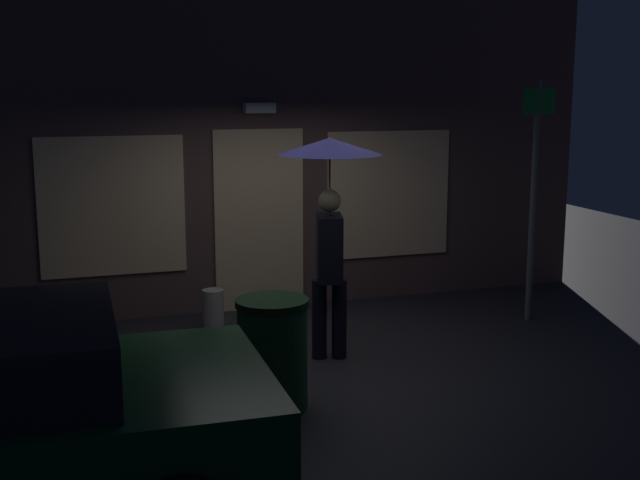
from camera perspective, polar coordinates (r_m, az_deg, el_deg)
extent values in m
plane|color=#26262B|center=(8.23, -0.38, -8.55)|extent=(18.00, 18.00, 0.00)
cube|color=brown|center=(10.06, -4.55, 7.31)|extent=(8.73, 0.30, 4.26)
cube|color=#F9D199|center=(10.00, -4.23, 1.37)|extent=(1.10, 0.04, 2.20)
cube|color=#F9D199|center=(9.70, -14.17, 2.28)|extent=(1.64, 0.04, 1.60)
cube|color=#F9D199|center=(10.50, 4.77, 3.18)|extent=(1.64, 0.04, 1.60)
cube|color=white|center=(9.80, -4.22, 9.11)|extent=(0.36, 0.16, 0.12)
cylinder|color=black|center=(8.28, -0.04, -5.51)|extent=(0.15, 0.15, 0.81)
cylinder|color=black|center=(8.29, 1.34, -5.48)|extent=(0.15, 0.15, 0.81)
cube|color=black|center=(8.11, 0.66, -0.54)|extent=(0.35, 0.51, 0.65)
cube|color=silver|center=(8.19, 1.41, -0.44)|extent=(0.06, 0.14, 0.52)
cube|color=#B28C19|center=(8.19, 1.41, -0.58)|extent=(0.04, 0.05, 0.42)
sphere|color=tan|center=(8.04, 0.67, 2.74)|extent=(0.22, 0.22, 0.22)
cylinder|color=slate|center=(8.02, 0.67, 3.36)|extent=(0.02, 0.02, 1.05)
cone|color=#14144C|center=(7.98, 0.68, 6.51)|extent=(1.02, 1.02, 0.16)
cylinder|color=black|center=(6.46, -11.76, -11.27)|extent=(0.65, 0.24, 0.64)
cylinder|color=#595B60|center=(9.74, 14.53, 2.56)|extent=(0.07, 0.07, 2.79)
cube|color=#198C33|center=(9.64, 14.92, 9.30)|extent=(0.40, 0.02, 0.30)
cylinder|color=#B2A899|center=(9.35, -7.41, -4.81)|extent=(0.24, 0.24, 0.46)
cylinder|color=#1E4C23|center=(7.02, -3.30, -8.14)|extent=(0.59, 0.59, 0.90)
cylinder|color=black|center=(6.88, -3.34, -4.35)|extent=(0.62, 0.62, 0.06)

